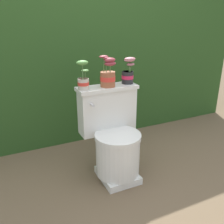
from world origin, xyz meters
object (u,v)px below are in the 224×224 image
at_px(potted_plant_left, 83,79).
at_px(potted_plant_midleft, 108,75).
at_px(toilet, 113,138).
at_px(potted_plant_middle, 128,73).

height_order(potted_plant_left, potted_plant_midleft, potted_plant_midleft).
distance_m(potted_plant_left, potted_plant_midleft, 0.21).
distance_m(toilet, potted_plant_midleft, 0.52).
distance_m(toilet, potted_plant_middle, 0.56).
distance_m(toilet, potted_plant_left, 0.55).
xyz_separation_m(potted_plant_midleft, potted_plant_middle, (0.19, 0.02, -0.00)).
bearing_deg(toilet, potted_plant_midleft, 85.70).
height_order(potted_plant_left, potted_plant_middle, potted_plant_left).
xyz_separation_m(toilet, potted_plant_midleft, (0.01, 0.12, 0.51)).
xyz_separation_m(toilet, potted_plant_middle, (0.20, 0.13, 0.51)).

